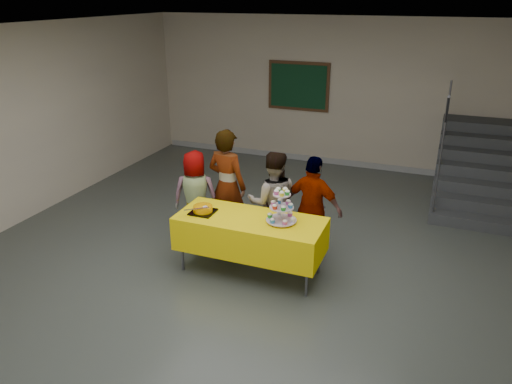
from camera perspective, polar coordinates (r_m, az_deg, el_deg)
room_shell at (r=5.63m, az=-1.46°, el=8.69°), size 10.00×10.04×3.02m
bake_table at (r=6.38m, az=-0.66°, el=-4.75°), size 1.88×0.78×0.77m
cupcake_stand at (r=6.11m, az=2.94°, el=-1.89°), size 0.38×0.38×0.44m
bear_cake at (r=6.45m, az=-6.10°, el=-1.88°), size 0.32×0.36×0.12m
schoolchild_a at (r=7.29m, az=-6.92°, el=-0.40°), size 0.75×0.61×1.34m
schoolchild_b at (r=7.16m, az=-3.32°, el=0.73°), size 0.67×0.50×1.67m
schoolchild_c at (r=6.85m, az=1.94°, el=-1.20°), size 0.86×0.77×1.46m
schoolchild_d at (r=6.74m, az=6.54°, el=-1.82°), size 0.90×0.52×1.44m
staircase at (r=9.63m, az=23.74°, el=2.31°), size 1.30×2.40×2.04m
noticeboard at (r=10.58m, az=4.88°, el=11.96°), size 1.30×0.05×1.00m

